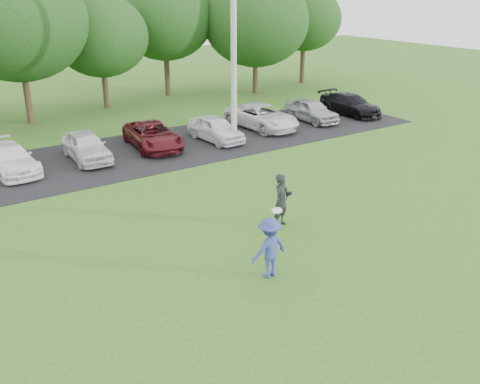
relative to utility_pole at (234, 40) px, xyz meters
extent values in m
plane|color=#30631C|center=(-5.18, -11.71, -4.95)|extent=(100.00, 100.00, 0.00)
cube|color=black|center=(-5.18, 1.29, -4.94)|extent=(32.00, 6.50, 0.03)
cylinder|color=#ADACA7|center=(0.00, 0.00, 0.00)|extent=(0.28, 0.28, 9.91)
imported|color=#31408B|center=(-6.15, -11.05, -4.10)|extent=(1.14, 0.70, 1.70)
cylinder|color=white|center=(-6.07, -11.23, -2.98)|extent=(0.27, 0.27, 0.10)
imported|color=black|center=(-3.89, -8.68, -4.07)|extent=(0.75, 0.62, 1.76)
cube|color=black|center=(-3.71, -8.86, -3.81)|extent=(0.17, 0.14, 0.10)
imported|color=white|center=(-10.02, 1.67, -4.35)|extent=(1.98, 4.09, 1.15)
imported|color=silver|center=(-6.83, 1.48, -4.29)|extent=(1.61, 3.75, 1.26)
imported|color=#501116|center=(-3.56, 1.61, -4.33)|extent=(2.47, 4.50, 1.19)
imported|color=white|center=(-0.48, 0.92, -4.32)|extent=(1.64, 3.64, 1.21)
imported|color=silver|center=(2.86, 1.61, -4.29)|extent=(2.40, 4.66, 1.26)
imported|color=#A9ACB0|center=(6.10, 1.32, -4.30)|extent=(1.55, 3.70, 1.25)
imported|color=black|center=(9.11, 1.29, -4.32)|extent=(1.81, 4.22, 1.21)
cylinder|color=#38281C|center=(-7.18, 9.89, -3.60)|extent=(0.36, 0.36, 2.70)
ellipsoid|color=#214C19|center=(-7.18, 9.89, 0.53)|extent=(7.42, 7.42, 6.31)
cylinder|color=#38281C|center=(-2.18, 11.29, -3.85)|extent=(0.36, 0.36, 2.20)
ellipsoid|color=#214C19|center=(-2.18, 11.29, -0.59)|extent=(5.76, 5.76, 4.90)
cylinder|color=#38281C|center=(2.82, 12.69, -3.60)|extent=(0.36, 0.36, 2.70)
ellipsoid|color=#214C19|center=(2.82, 12.69, 0.18)|extent=(6.50, 6.50, 5.53)
cylinder|color=#38281C|center=(8.32, 9.89, -3.85)|extent=(0.36, 0.36, 2.20)
ellipsoid|color=#214C19|center=(8.32, 9.89, -0.04)|extent=(7.24, 7.24, 6.15)
cylinder|color=#38281C|center=(13.82, 11.29, -3.60)|extent=(0.36, 0.36, 2.70)
ellipsoid|color=#214C19|center=(13.82, 11.29, -0.16)|extent=(5.58, 5.58, 4.74)
camera|label=1|loc=(-13.86, -21.09, 2.49)|focal=40.00mm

